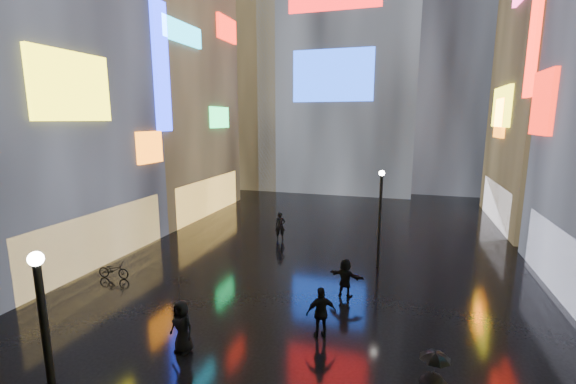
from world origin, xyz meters
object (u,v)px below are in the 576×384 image
at_px(lamp_near, 48,355).
at_px(bicycle, 114,270).
at_px(pedestrian_3, 321,313).
at_px(lamp_far, 380,213).

height_order(lamp_near, bicycle, lamp_near).
xyz_separation_m(lamp_near, pedestrian_3, (4.30, 7.08, -2.00)).
relative_size(lamp_near, bicycle, 3.23).
height_order(lamp_near, pedestrian_3, lamp_near).
xyz_separation_m(lamp_far, bicycle, (-12.41, -5.38, -2.52)).
height_order(lamp_far, bicycle, lamp_far).
bearing_deg(lamp_far, pedestrian_3, -101.11).
bearing_deg(bicycle, lamp_far, -73.26).
relative_size(lamp_far, bicycle, 3.23).
xyz_separation_m(lamp_near, bicycle, (-6.64, 9.23, -2.52)).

